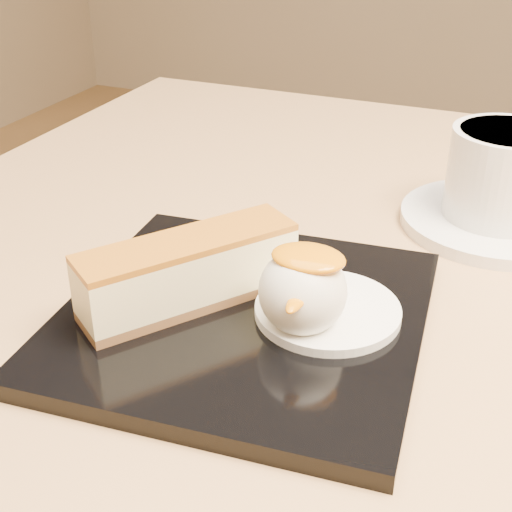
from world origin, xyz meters
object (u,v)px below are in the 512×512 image
at_px(dessert_plate, 244,317).
at_px(coffee_cup, 507,172).
at_px(ice_cream_scoop, 303,291).
at_px(saucer, 495,220).
at_px(table, 356,434).
at_px(cheesecake, 188,271).

bearing_deg(dessert_plate, coffee_cup, 57.52).
height_order(dessert_plate, ice_cream_scoop, ice_cream_scoop).
relative_size(dessert_plate, coffee_cup, 1.90).
distance_m(saucer, coffee_cup, 0.04).
distance_m(table, ice_cream_scoop, 0.22).
xyz_separation_m(dessert_plate, coffee_cup, (0.13, 0.21, 0.04)).
bearing_deg(cheesecake, dessert_plate, -46.23).
xyz_separation_m(saucer, coffee_cup, (0.00, 0.00, 0.04)).
bearing_deg(cheesecake, coffee_cup, -2.54).
relative_size(dessert_plate, cheesecake, 1.64).
bearing_deg(ice_cream_scoop, table, 80.73).
bearing_deg(coffee_cup, saucer, -180.00).
distance_m(table, saucer, 0.21).
distance_m(dessert_plate, ice_cream_scoop, 0.05).
xyz_separation_m(cheesecake, ice_cream_scoop, (0.07, 0.00, 0.00)).
xyz_separation_m(dessert_plate, cheesecake, (-0.03, -0.00, 0.03)).
relative_size(ice_cream_scoop, saucer, 0.35).
bearing_deg(cheesecake, ice_cream_scoop, -54.36).
distance_m(dessert_plate, coffee_cup, 0.25).
distance_m(cheesecake, coffee_cup, 0.27).
bearing_deg(dessert_plate, saucer, 57.91).
xyz_separation_m(table, cheesecake, (-0.09, -0.10, 0.19)).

